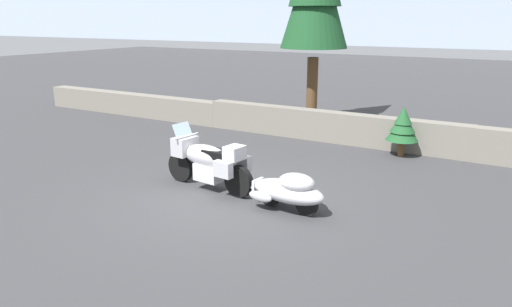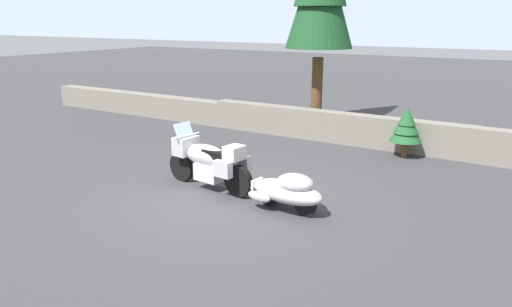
% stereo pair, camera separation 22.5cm
% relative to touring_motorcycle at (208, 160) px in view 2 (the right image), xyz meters
% --- Properties ---
extents(ground_plane, '(80.00, 80.00, 0.00)m').
position_rel_touring_motorcycle_xyz_m(ground_plane, '(0.59, -0.31, -0.62)').
color(ground_plane, '#38383A').
extents(stone_guard_wall, '(24.00, 0.57, 0.88)m').
position_rel_touring_motorcycle_xyz_m(stone_guard_wall, '(0.30, 5.18, -0.20)').
color(stone_guard_wall, slate).
rests_on(stone_guard_wall, ground).
extents(touring_motorcycle, '(2.31, 0.90, 1.33)m').
position_rel_touring_motorcycle_xyz_m(touring_motorcycle, '(0.00, 0.00, 0.00)').
color(touring_motorcycle, black).
rests_on(touring_motorcycle, ground).
extents(car_shaped_trailer, '(2.23, 0.89, 0.76)m').
position_rel_touring_motorcycle_xyz_m(car_shaped_trailer, '(2.02, -0.24, -0.21)').
color(car_shaped_trailer, black).
rests_on(car_shaped_trailer, ground).
extents(pine_sapling_near, '(0.83, 0.83, 1.32)m').
position_rel_touring_motorcycle_xyz_m(pine_sapling_near, '(2.89, 4.61, 0.20)').
color(pine_sapling_near, brown).
rests_on(pine_sapling_near, ground).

